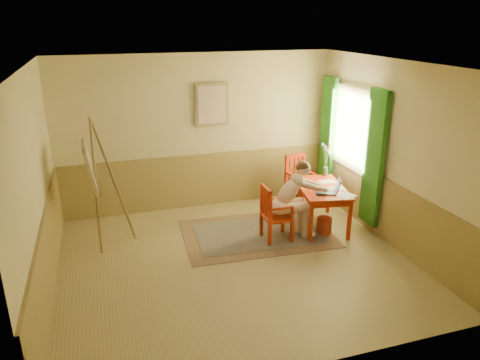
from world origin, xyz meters
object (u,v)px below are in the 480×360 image
object	(u,v)px
table	(321,192)
laptop	(329,190)
chair_back	(299,181)
chair_left	(274,214)
easel	(93,171)
figure	(293,197)

from	to	relation	value
table	laptop	world-z (taller)	laptop
chair_back	laptop	distance (m)	1.25
chair_left	laptop	world-z (taller)	laptop
chair_left	chair_back	distance (m)	1.51
table	laptop	xyz separation A→B (m)	(-0.01, -0.29, 0.14)
easel	table	bearing A→B (deg)	-7.57
chair_back	laptop	size ratio (longest dim) A/B	2.24
table	chair_left	world-z (taller)	chair_left
chair_left	table	bearing A→B (deg)	14.15
table	figure	distance (m)	0.65
chair_back	figure	bearing A→B (deg)	-119.02
laptop	chair_left	bearing A→B (deg)	176.69
easel	laptop	bearing A→B (deg)	-12.10
figure	easel	distance (m)	3.07
chair_back	easel	size ratio (longest dim) A/B	0.48
figure	easel	xyz separation A→B (m)	(-2.95, 0.69, 0.50)
figure	laptop	xyz separation A→B (m)	(0.60, -0.07, 0.07)
table	chair_back	xyz separation A→B (m)	(0.03, 0.93, -0.14)
figure	laptop	size ratio (longest dim) A/B	2.91
chair_back	figure	world-z (taller)	figure
table	easel	size ratio (longest dim) A/B	0.65
easel	chair_left	bearing A→B (deg)	-15.05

